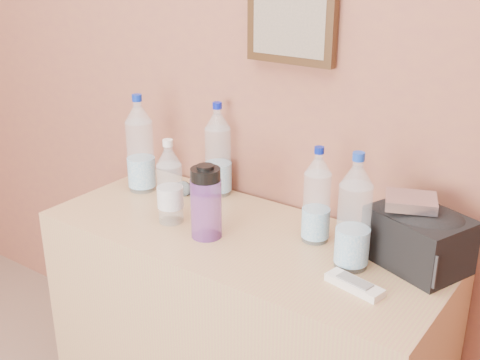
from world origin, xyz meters
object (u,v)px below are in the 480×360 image
(dresser, at_px, (241,341))
(ac_remote, at_px, (354,285))
(toiletry_bag, at_px, (419,236))
(pet_large_d, at_px, (354,218))
(pet_small, at_px, (170,186))
(pet_large_b, at_px, (218,154))
(sunglasses, at_px, (194,189))
(nalgene_bottle, at_px, (206,202))
(foil_packet, at_px, (411,201))
(pet_large_c, at_px, (317,200))
(pet_large_a, at_px, (140,149))

(dresser, height_order, ac_remote, ac_remote)
(dresser, bearing_deg, toiletry_bag, 14.69)
(pet_large_d, bearing_deg, ac_remote, -59.32)
(pet_large_d, xyz_separation_m, pet_small, (-0.59, -0.07, -0.03))
(pet_large_b, height_order, sunglasses, pet_large_b)
(pet_large_b, distance_m, pet_large_d, 0.64)
(pet_large_d, height_order, nalgene_bottle, pet_large_d)
(nalgene_bottle, relative_size, toiletry_bag, 0.90)
(pet_large_b, xyz_separation_m, ac_remote, (0.67, -0.30, -0.14))
(pet_large_d, relative_size, nalgene_bottle, 1.45)
(dresser, height_order, toiletry_bag, toiletry_bag)
(nalgene_bottle, xyz_separation_m, foil_packet, (0.55, 0.19, 0.07))
(dresser, distance_m, pet_large_c, 0.57)
(pet_large_a, bearing_deg, pet_large_c, 1.11)
(pet_large_a, relative_size, sunglasses, 2.36)
(pet_large_b, bearing_deg, pet_small, -86.45)
(pet_large_a, distance_m, sunglasses, 0.24)
(pet_large_a, bearing_deg, ac_remote, -10.41)
(pet_large_c, distance_m, ac_remote, 0.31)
(ac_remote, height_order, foil_packet, foil_packet)
(foil_packet, bearing_deg, sunglasses, 177.33)
(pet_large_d, bearing_deg, pet_large_a, 175.44)
(sunglasses, xyz_separation_m, toiletry_bag, (0.82, -0.02, 0.07))
(pet_large_b, height_order, foil_packet, pet_large_b)
(ac_remote, relative_size, toiletry_bag, 0.62)
(pet_large_a, relative_size, ac_remote, 2.20)
(dresser, bearing_deg, pet_large_d, 2.48)
(pet_large_c, distance_m, nalgene_bottle, 0.33)
(pet_large_b, distance_m, pet_large_c, 0.47)
(dresser, relative_size, nalgene_bottle, 5.53)
(pet_large_d, distance_m, nalgene_bottle, 0.45)
(toiletry_bag, bearing_deg, ac_remote, -90.07)
(pet_large_a, height_order, nalgene_bottle, pet_large_a)
(pet_large_a, relative_size, pet_large_d, 1.05)
(pet_large_c, relative_size, nalgene_bottle, 1.28)
(pet_large_a, xyz_separation_m, foil_packet, (0.97, 0.03, 0.03))
(nalgene_bottle, xyz_separation_m, toiletry_bag, (0.58, 0.20, -0.03))
(sunglasses, height_order, toiletry_bag, toiletry_bag)
(pet_large_c, xyz_separation_m, sunglasses, (-0.52, 0.06, -0.11))
(dresser, distance_m, toiletry_bag, 0.71)
(dresser, height_order, pet_large_a, pet_large_a)
(pet_small, bearing_deg, toiletry_bag, 14.32)
(pet_large_a, bearing_deg, sunglasses, 21.44)
(pet_large_d, xyz_separation_m, sunglasses, (-0.67, 0.14, -0.13))
(dresser, distance_m, pet_small, 0.57)
(dresser, xyz_separation_m, foil_packet, (0.47, 0.12, 0.58))
(pet_small, distance_m, sunglasses, 0.25)
(toiletry_bag, bearing_deg, pet_large_d, -119.87)
(pet_large_c, distance_m, pet_small, 0.46)
(ac_remote, bearing_deg, pet_large_a, -178.70)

